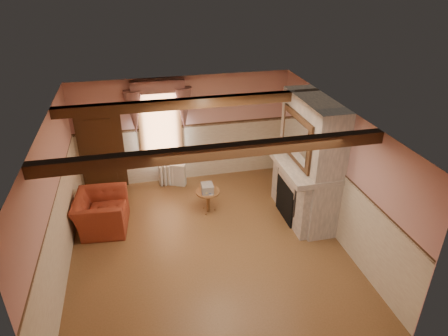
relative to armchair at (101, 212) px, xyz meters
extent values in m
cube|color=brown|center=(2.13, -1.13, -0.39)|extent=(5.50, 6.00, 0.01)
cube|color=silver|center=(2.13, -1.13, 2.41)|extent=(5.50, 6.00, 0.01)
cube|color=tan|center=(2.13, 1.87, 1.01)|extent=(5.50, 0.02, 2.80)
cube|color=tan|center=(2.13, -4.13, 1.01)|extent=(5.50, 0.02, 2.80)
cube|color=tan|center=(-0.62, -1.13, 1.01)|extent=(0.02, 6.00, 2.80)
cube|color=tan|center=(4.88, -1.13, 1.01)|extent=(0.02, 6.00, 2.80)
cube|color=black|center=(4.13, -0.53, 0.06)|extent=(0.20, 0.95, 0.90)
imported|color=maroon|center=(0.00, 0.00, 0.00)|extent=(1.18, 1.31, 0.79)
cylinder|color=brown|center=(2.40, 0.10, -0.12)|extent=(0.71, 0.71, 0.55)
cube|color=#B7AD8C|center=(2.38, 0.06, 0.26)|extent=(0.27, 0.33, 0.20)
cube|color=silver|center=(1.73, 1.57, -0.09)|extent=(0.71, 0.44, 0.60)
imported|color=brown|center=(4.37, -0.52, 1.07)|extent=(0.34, 0.34, 0.08)
cube|color=black|center=(4.37, 0.12, 1.13)|extent=(0.14, 0.24, 0.20)
cylinder|color=gold|center=(4.37, 0.03, 1.17)|extent=(0.11, 0.11, 0.28)
cylinder|color=maroon|center=(4.37, -1.02, 1.11)|extent=(0.06, 0.06, 0.16)
cylinder|color=yellow|center=(4.37, -0.93, 1.09)|extent=(0.06, 0.06, 0.12)
cube|color=gray|center=(4.55, -0.53, 1.01)|extent=(0.85, 2.00, 2.80)
cube|color=gray|center=(4.37, -0.53, 0.97)|extent=(1.05, 2.05, 0.12)
cube|color=silver|center=(4.19, -0.53, 1.58)|extent=(0.06, 1.44, 1.04)
cube|color=black|center=(0.03, 1.81, 0.66)|extent=(1.10, 0.10, 2.10)
cube|color=white|center=(1.53, 1.84, 1.26)|extent=(1.06, 0.08, 2.02)
cube|color=gray|center=(1.53, 1.75, 1.86)|extent=(1.30, 0.14, 1.40)
cube|color=black|center=(2.13, -2.33, 2.31)|extent=(5.50, 0.18, 0.20)
cube|color=black|center=(2.13, 0.07, 2.31)|extent=(5.50, 0.18, 0.20)
camera|label=1|loc=(0.98, -7.70, 4.89)|focal=32.00mm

